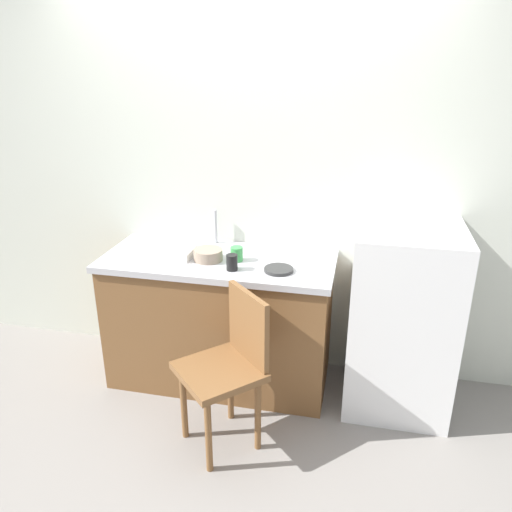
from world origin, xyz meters
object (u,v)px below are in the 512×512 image
object	(u,v)px
refrigerator	(401,319)
cup_green	(237,254)
hotplate	(279,270)
cup_black	(232,262)
dish_tray	(171,252)
chair	(229,363)
terracotta_bowl	(208,255)

from	to	relation	value
refrigerator	cup_green	distance (m)	1.06
refrigerator	hotplate	bearing A→B (deg)	-169.82
cup_green	cup_black	size ratio (longest dim) A/B	0.93
refrigerator	hotplate	size ratio (longest dim) A/B	6.72
refrigerator	dish_tray	world-z (taller)	refrigerator
hotplate	cup_green	xyz separation A→B (m)	(-0.28, 0.10, 0.03)
cup_green	cup_black	xyz separation A→B (m)	(0.01, -0.14, 0.00)
chair	terracotta_bowl	distance (m)	0.71
refrigerator	cup_green	world-z (taller)	refrigerator
dish_tray	refrigerator	bearing A→B (deg)	1.57
dish_tray	cup_black	xyz separation A→B (m)	(0.43, -0.13, 0.02)
refrigerator	terracotta_bowl	size ratio (longest dim) A/B	6.47
chair	dish_tray	bearing A→B (deg)	179.22
cup_black	dish_tray	bearing A→B (deg)	163.12
chair	cup_green	distance (m)	0.69
refrigerator	hotplate	world-z (taller)	refrigerator
refrigerator	chair	distance (m)	1.08
refrigerator	chair	bearing A→B (deg)	-148.10
dish_tray	terracotta_bowl	world-z (taller)	terracotta_bowl
terracotta_bowl	cup_black	bearing A→B (deg)	-32.71
terracotta_bowl	hotplate	bearing A→B (deg)	-9.75
hotplate	cup_green	bearing A→B (deg)	159.42
dish_tray	cup_black	size ratio (longest dim) A/B	2.97
refrigerator	hotplate	distance (m)	0.80
cup_green	dish_tray	bearing A→B (deg)	-178.19
hotplate	cup_green	world-z (taller)	cup_green
dish_tray	cup_green	size ratio (longest dim) A/B	3.18
terracotta_bowl	refrigerator	bearing A→B (deg)	2.56
hotplate	cup_green	size ratio (longest dim) A/B	1.93
cup_black	chair	bearing A→B (deg)	-78.32
refrigerator	cup_black	size ratio (longest dim) A/B	12.12
chair	dish_tray	xyz separation A→B (m)	(-0.51, 0.53, 0.40)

